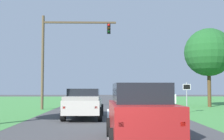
# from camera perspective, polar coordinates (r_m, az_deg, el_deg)

# --- Properties ---
(ground_plane) EXTENTS (120.00, 120.00, 0.00)m
(ground_plane) POSITION_cam_1_polar(r_m,az_deg,el_deg) (17.46, -0.64, -9.76)
(ground_plane) COLOR #424244
(red_suv_near) EXTENTS (2.37, 4.56, 2.06)m
(red_suv_near) POSITION_cam_1_polar(r_m,az_deg,el_deg) (10.25, 5.59, -8.16)
(red_suv_near) COLOR maroon
(red_suv_near) RESTS_ON ground_plane
(pickup_truck_lead) EXTENTS (2.37, 5.03, 1.85)m
(pickup_truck_lead) POSITION_cam_1_polar(r_m,az_deg,el_deg) (18.05, -5.56, -6.52)
(pickup_truck_lead) COLOR #B7B2A8
(pickup_truck_lead) RESTS_ON ground_plane
(traffic_light) EXTENTS (6.62, 0.40, 8.32)m
(traffic_light) POSITION_cam_1_polar(r_m,az_deg,el_deg) (26.19, -10.05, 4.21)
(traffic_light) COLOR brown
(traffic_light) RESTS_ON ground_plane
(keep_moving_sign) EXTENTS (0.60, 0.09, 2.31)m
(keep_moving_sign) POSITION_cam_1_polar(r_m,az_deg,el_deg) (22.89, 14.49, -4.43)
(keep_moving_sign) COLOR gray
(keep_moving_sign) RESTS_ON ground_plane
(oak_tree_right) EXTENTS (4.81, 4.81, 7.86)m
(oak_tree_right) POSITION_cam_1_polar(r_m,az_deg,el_deg) (30.73, 18.45, 3.30)
(oak_tree_right) COLOR #4C351E
(oak_tree_right) RESTS_ON ground_plane
(crossing_suv_far) EXTENTS (4.60, 2.04, 1.80)m
(crossing_suv_far) POSITION_cam_1_polar(r_m,az_deg,el_deg) (29.74, 7.87, -5.31)
(crossing_suv_far) COLOR silver
(crossing_suv_far) RESTS_ON ground_plane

